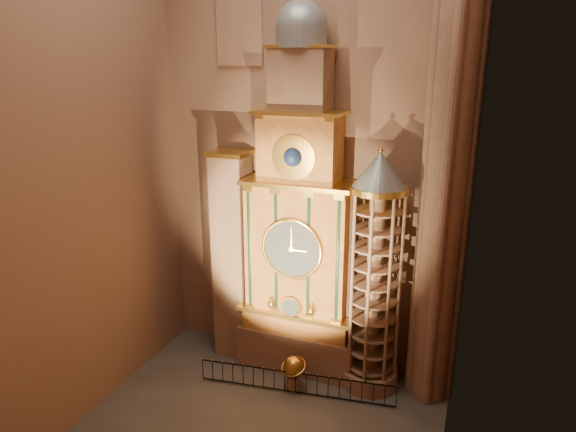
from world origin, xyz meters
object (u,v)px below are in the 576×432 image
at_px(astronomical_clock, 300,234).
at_px(celestial_globe, 293,370).
at_px(portrait_tower, 233,256).
at_px(iron_railing, 295,383).
at_px(stair_turret, 374,277).

distance_m(astronomical_clock, celestial_globe, 6.04).
bearing_deg(portrait_tower, astronomical_clock, -0.29).
bearing_deg(portrait_tower, iron_railing, -28.97).
relative_size(portrait_tower, celestial_globe, 6.24).
distance_m(portrait_tower, stair_turret, 6.91).
distance_m(stair_turret, iron_railing, 5.84).
xyz_separation_m(astronomical_clock, iron_railing, (0.65, -2.22, -6.12)).
xyz_separation_m(celestial_globe, iron_railing, (0.19, -0.26, -0.42)).
height_order(stair_turret, celestial_globe, stair_turret).
relative_size(stair_turret, celestial_globe, 6.60).
height_order(astronomical_clock, iron_railing, astronomical_clock).
bearing_deg(celestial_globe, portrait_tower, 152.85).
bearing_deg(celestial_globe, astronomical_clock, 103.09).
height_order(stair_turret, iron_railing, stair_turret).
distance_m(stair_turret, celestial_globe, 5.53).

